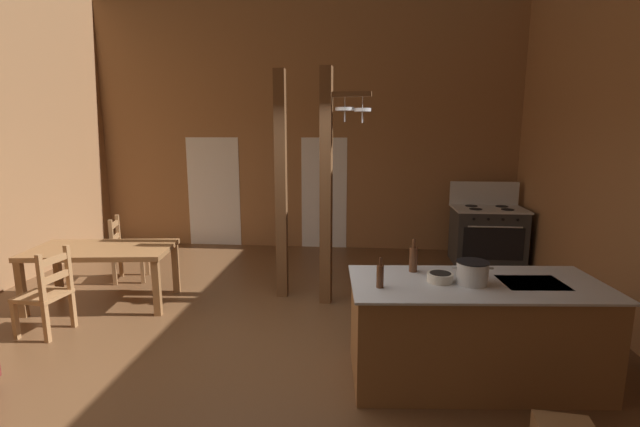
{
  "coord_description": "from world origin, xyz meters",
  "views": [
    {
      "loc": [
        1.08,
        -4.0,
        2.19
      ],
      "look_at": [
        0.59,
        1.19,
        1.21
      ],
      "focal_mm": 25.12,
      "sensor_mm": 36.0,
      "label": 1
    }
  ],
  "objects_px": {
    "stove_range": "(487,234)",
    "ladderback_chair_near_window": "(47,294)",
    "dining_table": "(102,254)",
    "kitchen_island": "(474,331)",
    "ladderback_chair_by_post": "(126,250)",
    "bottle_short_on_counter": "(380,276)",
    "stockpot_on_counter": "(472,273)",
    "mixing_bowl_on_counter": "(440,277)",
    "bottle_tall_on_counter": "(413,259)"
  },
  "relations": [
    {
      "from": "kitchen_island",
      "to": "ladderback_chair_near_window",
      "type": "distance_m",
      "value": 4.39
    },
    {
      "from": "bottle_tall_on_counter",
      "to": "mixing_bowl_on_counter",
      "type": "bearing_deg",
      "value": -52.74
    },
    {
      "from": "ladderback_chair_by_post",
      "to": "stockpot_on_counter",
      "type": "xyz_separation_m",
      "value": [
        4.36,
        -2.31,
        0.55
      ]
    },
    {
      "from": "kitchen_island",
      "to": "ladderback_chair_by_post",
      "type": "height_order",
      "value": "ladderback_chair_by_post"
    },
    {
      "from": "stove_range",
      "to": "stockpot_on_counter",
      "type": "distance_m",
      "value": 3.92
    },
    {
      "from": "kitchen_island",
      "to": "bottle_tall_on_counter",
      "type": "distance_m",
      "value": 0.81
    },
    {
      "from": "stove_range",
      "to": "ladderback_chair_by_post",
      "type": "relative_size",
      "value": 1.39
    },
    {
      "from": "dining_table",
      "to": "bottle_short_on_counter",
      "type": "distance_m",
      "value": 3.76
    },
    {
      "from": "stove_range",
      "to": "bottle_tall_on_counter",
      "type": "xyz_separation_m",
      "value": [
        -1.6,
        -3.42,
        0.54
      ]
    },
    {
      "from": "stove_range",
      "to": "dining_table",
      "type": "relative_size",
      "value": 0.73
    },
    {
      "from": "mixing_bowl_on_counter",
      "to": "bottle_short_on_counter",
      "type": "relative_size",
      "value": 0.86
    },
    {
      "from": "kitchen_island",
      "to": "mixing_bowl_on_counter",
      "type": "height_order",
      "value": "mixing_bowl_on_counter"
    },
    {
      "from": "stove_range",
      "to": "mixing_bowl_on_counter",
      "type": "xyz_separation_m",
      "value": [
        -1.4,
        -3.69,
        0.46
      ]
    },
    {
      "from": "stove_range",
      "to": "mixing_bowl_on_counter",
      "type": "distance_m",
      "value": 3.97
    },
    {
      "from": "ladderback_chair_near_window",
      "to": "ladderback_chair_by_post",
      "type": "xyz_separation_m",
      "value": [
        -0.06,
        1.77,
        0.0
      ]
    },
    {
      "from": "stove_range",
      "to": "ladderback_chair_by_post",
      "type": "height_order",
      "value": "stove_range"
    },
    {
      "from": "stove_range",
      "to": "ladderback_chair_near_window",
      "type": "distance_m",
      "value": 6.3
    },
    {
      "from": "bottle_tall_on_counter",
      "to": "bottle_short_on_counter",
      "type": "bearing_deg",
      "value": -125.2
    },
    {
      "from": "stove_range",
      "to": "bottle_tall_on_counter",
      "type": "distance_m",
      "value": 3.82
    },
    {
      "from": "stove_range",
      "to": "dining_table",
      "type": "distance_m",
      "value": 5.8
    },
    {
      "from": "stove_range",
      "to": "bottle_tall_on_counter",
      "type": "bearing_deg",
      "value": -115.02
    },
    {
      "from": "ladderback_chair_near_window",
      "to": "bottle_short_on_counter",
      "type": "distance_m",
      "value": 3.64
    },
    {
      "from": "stove_range",
      "to": "stockpot_on_counter",
      "type": "relative_size",
      "value": 3.85
    },
    {
      "from": "bottle_tall_on_counter",
      "to": "ladderback_chair_by_post",
      "type": "bearing_deg",
      "value": 152.63
    },
    {
      "from": "kitchen_island",
      "to": "ladderback_chair_by_post",
      "type": "bearing_deg",
      "value": 152.83
    },
    {
      "from": "ladderback_chair_near_window",
      "to": "stockpot_on_counter",
      "type": "distance_m",
      "value": 4.37
    },
    {
      "from": "bottle_tall_on_counter",
      "to": "stove_range",
      "type": "bearing_deg",
      "value": 64.98
    },
    {
      "from": "bottle_tall_on_counter",
      "to": "bottle_short_on_counter",
      "type": "height_order",
      "value": "bottle_tall_on_counter"
    },
    {
      "from": "stove_range",
      "to": "mixing_bowl_on_counter",
      "type": "relative_size",
      "value": 5.99
    },
    {
      "from": "dining_table",
      "to": "stockpot_on_counter",
      "type": "xyz_separation_m",
      "value": [
        4.18,
        -1.41,
        0.35
      ]
    },
    {
      "from": "ladderback_chair_by_post",
      "to": "bottle_short_on_counter",
      "type": "bearing_deg",
      "value": -34.64
    },
    {
      "from": "ladderback_chair_near_window",
      "to": "mixing_bowl_on_counter",
      "type": "relative_size",
      "value": 4.31
    },
    {
      "from": "bottle_short_on_counter",
      "to": "bottle_tall_on_counter",
      "type": "bearing_deg",
      "value": 54.8
    },
    {
      "from": "ladderback_chair_by_post",
      "to": "bottle_short_on_counter",
      "type": "xyz_separation_m",
      "value": [
        3.58,
        -2.47,
        0.55
      ]
    },
    {
      "from": "dining_table",
      "to": "bottle_tall_on_counter",
      "type": "xyz_separation_m",
      "value": [
        3.72,
        -1.12,
        0.37
      ]
    },
    {
      "from": "kitchen_island",
      "to": "ladderback_chair_near_window",
      "type": "bearing_deg",
      "value": 173.42
    },
    {
      "from": "kitchen_island",
      "to": "stockpot_on_counter",
      "type": "bearing_deg",
      "value": -143.72
    },
    {
      "from": "kitchen_island",
      "to": "ladderback_chair_near_window",
      "type": "xyz_separation_m",
      "value": [
        -4.36,
        0.5,
        0.0
      ]
    },
    {
      "from": "ladderback_chair_near_window",
      "to": "stockpot_on_counter",
      "type": "relative_size",
      "value": 2.77
    },
    {
      "from": "bottle_tall_on_counter",
      "to": "bottle_short_on_counter",
      "type": "xyz_separation_m",
      "value": [
        -0.32,
        -0.45,
        -0.02
      ]
    },
    {
      "from": "dining_table",
      "to": "ladderback_chair_by_post",
      "type": "xyz_separation_m",
      "value": [
        -0.18,
        0.9,
        -0.2
      ]
    },
    {
      "from": "ladderback_chair_by_post",
      "to": "bottle_short_on_counter",
      "type": "distance_m",
      "value": 4.39
    },
    {
      "from": "kitchen_island",
      "to": "mixing_bowl_on_counter",
      "type": "distance_m",
      "value": 0.58
    },
    {
      "from": "stove_range",
      "to": "ladderback_chair_near_window",
      "type": "relative_size",
      "value": 1.39
    },
    {
      "from": "kitchen_island",
      "to": "dining_table",
      "type": "relative_size",
      "value": 1.24
    },
    {
      "from": "mixing_bowl_on_counter",
      "to": "kitchen_island",
      "type": "bearing_deg",
      "value": 3.02
    },
    {
      "from": "ladderback_chair_near_window",
      "to": "bottle_tall_on_counter",
      "type": "xyz_separation_m",
      "value": [
        3.84,
        -0.26,
        0.57
      ]
    },
    {
      "from": "ladderback_chair_by_post",
      "to": "mixing_bowl_on_counter",
      "type": "relative_size",
      "value": 4.31
    },
    {
      "from": "dining_table",
      "to": "ladderback_chair_near_window",
      "type": "bearing_deg",
      "value": -98.19
    },
    {
      "from": "kitchen_island",
      "to": "ladderback_chair_near_window",
      "type": "relative_size",
      "value": 2.35
    }
  ]
}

